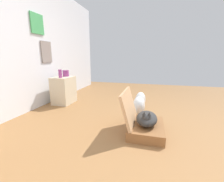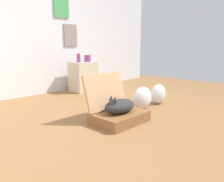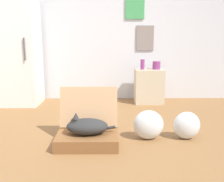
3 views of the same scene
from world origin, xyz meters
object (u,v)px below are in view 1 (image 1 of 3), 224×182
(side_table, at_px, (64,90))
(vase_tall, at_px, (60,74))
(cat, at_px, (147,118))
(plastic_bag_clear, at_px, (140,100))
(vase_short, at_px, (66,73))
(suitcase_base, at_px, (146,128))
(plastic_bag_white, at_px, (139,105))

(side_table, distance_m, vase_tall, 0.41)
(cat, relative_size, side_table, 0.87)
(plastic_bag_clear, xyz_separation_m, side_table, (-0.17, 1.70, 0.14))
(vase_short, bearing_deg, suitcase_base, -119.65)
(plastic_bag_white, bearing_deg, side_table, 81.22)
(vase_short, bearing_deg, cat, -119.86)
(cat, relative_size, plastic_bag_white, 1.52)
(cat, distance_m, plastic_bag_clear, 1.13)
(side_table, relative_size, vase_tall, 3.43)
(vase_tall, xyz_separation_m, vase_short, (0.25, 0.02, -0.02))
(plastic_bag_white, relative_size, plastic_bag_clear, 1.08)
(plastic_bag_white, height_order, side_table, side_table)
(cat, distance_m, vase_tall, 2.08)
(suitcase_base, distance_m, cat, 0.15)
(suitcase_base, distance_m, vase_tall, 2.11)
(plastic_bag_clear, bearing_deg, vase_tall, 99.97)
(vase_tall, bearing_deg, cat, -114.07)
(plastic_bag_white, xyz_separation_m, plastic_bag_clear, (0.44, 0.00, -0.01))
(plastic_bag_white, distance_m, vase_tall, 1.77)
(plastic_bag_white, height_order, vase_tall, vase_tall)
(cat, bearing_deg, plastic_bag_white, 13.37)
(suitcase_base, xyz_separation_m, vase_tall, (0.82, 1.85, 0.62))
(vase_tall, bearing_deg, side_table, 9.95)
(cat, relative_size, vase_short, 3.71)
(vase_tall, bearing_deg, plastic_bag_clear, -80.03)
(side_table, height_order, vase_short, vase_short)
(plastic_bag_white, relative_size, vase_short, 2.44)
(cat, height_order, vase_short, vase_short)
(suitcase_base, relative_size, plastic_bag_clear, 2.07)
(vase_tall, bearing_deg, vase_short, 4.82)
(suitcase_base, xyz_separation_m, cat, (-0.01, 0.00, 0.15))
(side_table, relative_size, vase_short, 4.28)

